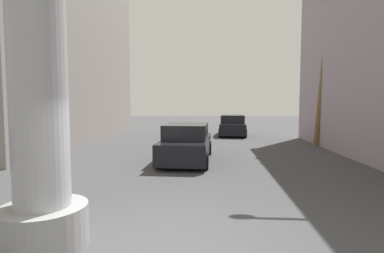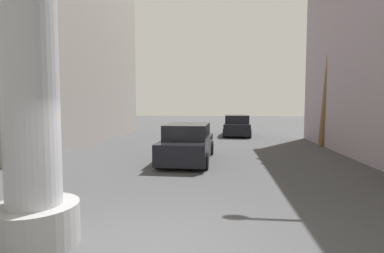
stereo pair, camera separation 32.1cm
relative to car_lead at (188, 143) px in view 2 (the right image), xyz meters
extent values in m
plane|color=#424244|center=(0.34, 2.19, -0.74)|extent=(92.76, 92.76, 0.00)
cube|color=gray|center=(-10.85, 5.97, 5.78)|extent=(8.92, 16.44, 13.04)
cylinder|color=gray|center=(-1.68, -7.81, -0.39)|extent=(1.42, 1.42, 0.70)
cylinder|color=black|center=(-0.84, 1.66, -0.42)|extent=(0.24, 0.65, 0.64)
cylinder|color=black|center=(0.92, 1.62, -0.42)|extent=(0.24, 0.65, 0.64)
cylinder|color=black|center=(-0.92, -1.62, -0.42)|extent=(0.24, 0.65, 0.64)
cylinder|color=black|center=(0.84, -1.66, -0.42)|extent=(0.24, 0.65, 0.64)
cube|color=black|center=(0.00, 0.00, -0.18)|extent=(1.96, 4.73, 0.80)
cube|color=black|center=(0.00, 0.00, 0.52)|extent=(1.76, 2.62, 0.60)
cylinder|color=black|center=(1.77, 12.14, -0.42)|extent=(0.25, 0.65, 0.64)
cylinder|color=black|center=(3.55, 12.04, -0.42)|extent=(0.25, 0.65, 0.64)
cylinder|color=black|center=(1.60, 9.00, -0.42)|extent=(0.25, 0.65, 0.64)
cylinder|color=black|center=(3.38, 8.90, -0.42)|extent=(0.25, 0.65, 0.64)
cube|color=black|center=(2.58, 10.52, -0.18)|extent=(2.11, 4.58, 0.80)
cube|color=black|center=(2.58, 10.52, 0.52)|extent=(1.86, 2.56, 0.60)
cylinder|color=brown|center=(7.26, 4.80, 3.98)|extent=(0.84, 0.75, 9.44)
camera|label=1|loc=(1.13, -12.46, 1.65)|focal=28.00mm
camera|label=2|loc=(1.45, -12.44, 1.65)|focal=28.00mm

